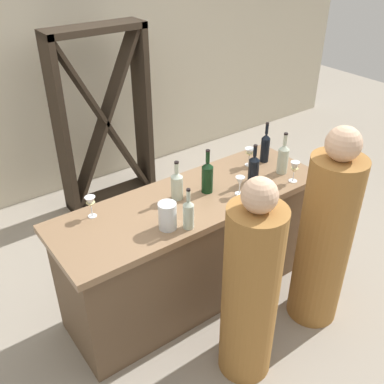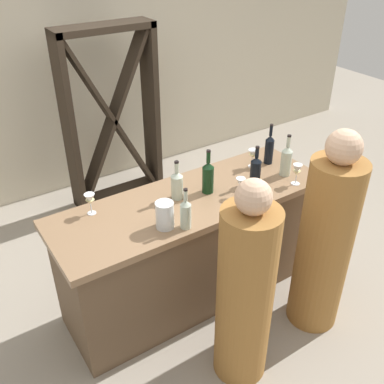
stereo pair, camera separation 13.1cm
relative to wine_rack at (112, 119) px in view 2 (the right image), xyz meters
name	(u,v)px [view 2 (the right image)]	position (x,y,z in m)	size (l,w,h in m)	color
ground_plane	(192,293)	(-0.15, -1.65, -0.89)	(12.00, 12.00, 0.00)	#9E9384
back_wall	(70,57)	(-0.15, 0.55, 0.51)	(8.00, 0.10, 2.80)	beige
bar_counter	(192,248)	(-0.15, -1.65, -0.43)	(2.02, 0.68, 0.91)	brown
wine_rack	(112,119)	(0.00, 0.00, 0.00)	(0.94, 0.28, 1.78)	#33281E
wine_bottle_leftmost_clear_pale	(186,213)	(-0.37, -1.91, 0.12)	(0.07, 0.07, 0.28)	#B7C6B2
wine_bottle_second_left_clear_pale	(177,184)	(-0.23, -1.59, 0.12)	(0.08, 0.08, 0.29)	#B7C6B2
wine_bottle_center_dark_green	(208,176)	(-0.01, -1.64, 0.14)	(0.08, 0.08, 0.33)	black
wine_bottle_second_right_near_black	(256,170)	(0.35, -1.73, 0.13)	(0.08, 0.08, 0.30)	black
wine_bottle_rightmost_clear_pale	(286,160)	(0.63, -1.76, 0.14)	(0.08, 0.08, 0.33)	#B7C6B2
wine_bottle_far_right_near_black	(269,149)	(0.65, -1.55, 0.14)	(0.07, 0.07, 0.33)	black
wine_glass_near_left	(297,171)	(0.60, -1.90, 0.12)	(0.07, 0.07, 0.16)	white
wine_glass_near_center	(241,183)	(0.16, -1.80, 0.11)	(0.07, 0.07, 0.14)	white
wine_glass_near_right	(253,155)	(0.50, -1.52, 0.12)	(0.08, 0.08, 0.15)	white
wine_glass_far_left	(90,200)	(-0.80, -1.44, 0.12)	(0.07, 0.07, 0.15)	white
water_pitcher	(165,215)	(-0.47, -1.84, 0.11)	(0.12, 0.12, 0.18)	silver
person_left_guest	(245,293)	(-0.25, -2.39, -0.23)	(0.41, 0.41, 1.45)	#9E6B33
person_center_guest	(325,242)	(0.48, -2.34, -0.19)	(0.44, 0.44, 1.53)	#9E6B33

